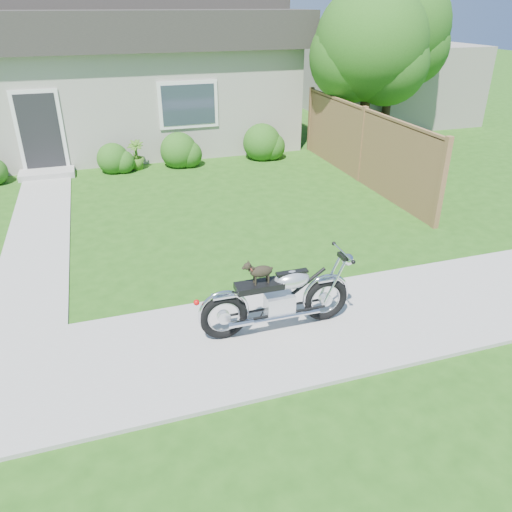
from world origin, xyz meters
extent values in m
plane|color=#235114|center=(0.00, 0.00, 0.00)|extent=(80.00, 80.00, 0.00)
cube|color=#9E9B93|center=(0.00, 0.00, 0.02)|extent=(24.00, 2.20, 0.04)
cube|color=#9E9B93|center=(-1.50, 5.00, 0.01)|extent=(1.20, 8.00, 0.03)
cube|color=#ABA59A|center=(0.00, 12.00, 1.50)|extent=(12.00, 6.00, 3.00)
cube|color=#2D2B28|center=(0.00, 12.00, 3.50)|extent=(12.60, 6.60, 1.00)
cube|color=#2D2B28|center=(0.00, 12.00, 4.20)|extent=(12.60, 2.00, 0.60)
cube|color=black|center=(-1.50, 8.97, 1.05)|extent=(1.00, 0.06, 2.10)
cube|color=#9E9B93|center=(-1.50, 8.62, 0.08)|extent=(1.40, 0.70, 0.16)
cube|color=#2D3847|center=(2.50, 8.97, 1.60)|extent=(1.70, 0.05, 1.30)
cube|color=#8D5E3F|center=(6.30, 5.75, 0.90)|extent=(0.08, 6.50, 1.80)
cube|color=#8D5E3F|center=(6.30, 9.00, 0.95)|extent=(0.12, 0.12, 1.90)
cube|color=#8D5E3F|center=(6.30, 5.75, 0.95)|extent=(0.12, 0.12, 1.90)
cube|color=#8D5E3F|center=(6.30, 2.50, 0.95)|extent=(0.12, 0.12, 1.90)
cube|color=#8D5E3F|center=(6.30, 5.75, 1.82)|extent=(0.08, 6.50, 0.08)
cylinder|color=#3D2B1C|center=(7.42, 7.73, 1.29)|extent=(0.28, 0.28, 2.57)
sphere|color=#265717|center=(7.42, 7.73, 3.19)|extent=(3.09, 3.09, 3.09)
sphere|color=#265717|center=(7.82, 7.43, 2.67)|extent=(2.26, 2.26, 2.26)
cylinder|color=#3D2B1C|center=(9.41, 9.73, 1.41)|extent=(0.28, 0.28, 2.83)
sphere|color=#265717|center=(9.41, 9.73, 3.50)|extent=(3.39, 3.39, 3.39)
sphere|color=#265717|center=(9.81, 9.43, 2.94)|extent=(2.49, 2.49, 2.49)
sphere|color=#265717|center=(4.54, 8.50, 0.48)|extent=(1.12, 1.12, 1.12)
sphere|color=#265717|center=(0.24, 8.50, 0.37)|extent=(0.86, 0.86, 0.86)
sphere|color=#265717|center=(2.06, 8.50, 0.44)|extent=(1.03, 1.03, 1.03)
imported|color=#3E6E1E|center=(0.87, 8.55, 0.40)|extent=(0.60, 0.60, 0.81)
torus|color=black|center=(2.67, 0.09, 0.38)|extent=(0.67, 0.12, 0.67)
torus|color=black|center=(1.17, 0.10, 0.38)|extent=(0.67, 0.12, 0.67)
cube|color=silver|center=(1.97, 0.09, 0.42)|extent=(0.40, 0.24, 0.30)
ellipsoid|color=silver|center=(2.14, 0.09, 0.79)|extent=(0.51, 0.29, 0.26)
cube|color=black|center=(1.67, 0.10, 0.78)|extent=(0.65, 0.27, 0.09)
cube|color=silver|center=(2.67, 0.09, 0.72)|extent=(0.30, 0.14, 0.03)
cube|color=silver|center=(1.17, 0.10, 0.72)|extent=(0.30, 0.14, 0.03)
cylinder|color=silver|center=(2.89, 0.08, 1.09)|extent=(0.03, 0.60, 0.03)
sphere|color=silver|center=(2.97, 0.08, 0.98)|extent=(0.17, 0.17, 0.17)
cylinder|color=silver|center=(1.97, -0.04, 0.29)|extent=(1.10, 0.07, 0.06)
ellipsoid|color=black|center=(1.70, 0.10, 0.99)|extent=(0.31, 0.15, 0.16)
sphere|color=black|center=(1.51, 0.10, 1.10)|extent=(0.10, 0.10, 0.10)
cylinder|color=black|center=(1.61, 0.13, 0.88)|extent=(0.03, 0.03, 0.13)
cylinder|color=black|center=(1.61, 0.06, 0.88)|extent=(0.03, 0.03, 0.13)
cylinder|color=black|center=(1.79, 0.13, 0.88)|extent=(0.03, 0.03, 0.13)
cylinder|color=black|center=(1.79, 0.06, 0.88)|extent=(0.03, 0.03, 0.13)
torus|color=#AD342E|center=(1.56, 0.10, 1.06)|extent=(0.05, 0.09, 0.08)
camera|label=1|loc=(-0.16, -5.39, 4.17)|focal=35.00mm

